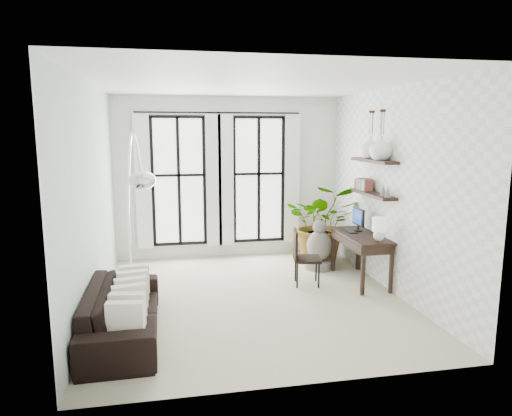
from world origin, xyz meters
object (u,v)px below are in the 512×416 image
object	(u,v)px
sofa	(123,312)
desk_chair	(302,254)
plant	(323,223)
desk	(362,239)
arc_lamp	(133,170)
buddha	(319,248)

from	to	relation	value
sofa	desk_chair	distance (m)	3.10
sofa	plant	bearing A→B (deg)	-53.55
plant	desk	world-z (taller)	plant
plant	desk_chair	xyz separation A→B (m)	(-0.78, -1.23, -0.24)
plant	arc_lamp	distance (m)	3.88
sofa	desk	distance (m)	4.01
sofa	desk_chair	size ratio (longest dim) A/B	2.34
buddha	desk	bearing A→B (deg)	-63.93
plant	desk	xyz separation A→B (m)	(0.23, -1.31, -0.01)
plant	arc_lamp	size ratio (longest dim) A/B	0.55
plant	desk	size ratio (longest dim) A/B	1.11
sofa	buddha	xyz separation A→B (m)	(3.31, 2.26, 0.07)
desk	buddha	world-z (taller)	desk
desk	buddha	size ratio (longest dim) A/B	1.51
sofa	buddha	size ratio (longest dim) A/B	2.36
sofa	desk	world-z (taller)	desk
sofa	buddha	distance (m)	4.00
arc_lamp	plant	bearing A→B (deg)	22.32
desk_chair	buddha	size ratio (longest dim) A/B	1.01
buddha	arc_lamp	bearing A→B (deg)	-162.94
plant	desk	distance (m)	1.33
desk_chair	plant	bearing A→B (deg)	68.76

